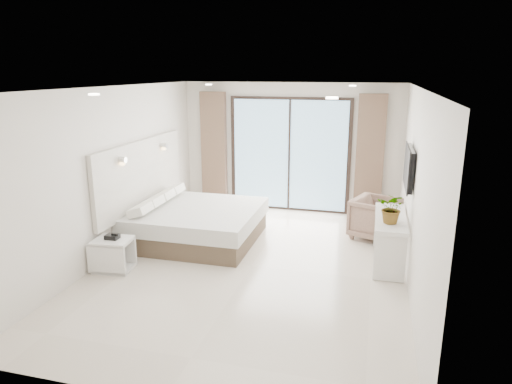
# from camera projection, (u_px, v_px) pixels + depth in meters

# --- Properties ---
(ground) EXTENTS (6.20, 6.20, 0.00)m
(ground) POSITION_uv_depth(u_px,v_px,m) (251.00, 266.00, 7.07)
(ground) COLOR beige
(ground) RESTS_ON ground
(room_shell) EXTENTS (4.62, 6.22, 2.72)m
(room_shell) POSITION_uv_depth(u_px,v_px,m) (253.00, 155.00, 7.50)
(room_shell) COLOR silver
(room_shell) RESTS_ON ground
(bed) EXTENTS (2.13, 2.03, 0.73)m
(bed) POSITION_uv_depth(u_px,v_px,m) (196.00, 223.00, 8.08)
(bed) COLOR brown
(bed) RESTS_ON ground
(nightstand) EXTENTS (0.58, 0.50, 0.49)m
(nightstand) POSITION_uv_depth(u_px,v_px,m) (114.00, 255.00, 6.86)
(nightstand) COLOR white
(nightstand) RESTS_ON ground
(phone) EXTENTS (0.20, 0.15, 0.06)m
(phone) POSITION_uv_depth(u_px,v_px,m) (112.00, 237.00, 6.80)
(phone) COLOR black
(phone) RESTS_ON nightstand
(console_desk) EXTENTS (0.46, 1.47, 0.77)m
(console_desk) POSITION_uv_depth(u_px,v_px,m) (390.00, 230.00, 7.04)
(console_desk) COLOR white
(console_desk) RESTS_ON ground
(plant) EXTENTS (0.55, 0.58, 0.36)m
(plant) POSITION_uv_depth(u_px,v_px,m) (392.00, 211.00, 6.62)
(plant) COLOR #33662D
(plant) RESTS_ON console_desk
(armchair) EXTENTS (0.97, 1.00, 0.81)m
(armchair) POSITION_uv_depth(u_px,v_px,m) (377.00, 216.00, 8.15)
(armchair) COLOR #9A7864
(armchair) RESTS_ON ground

